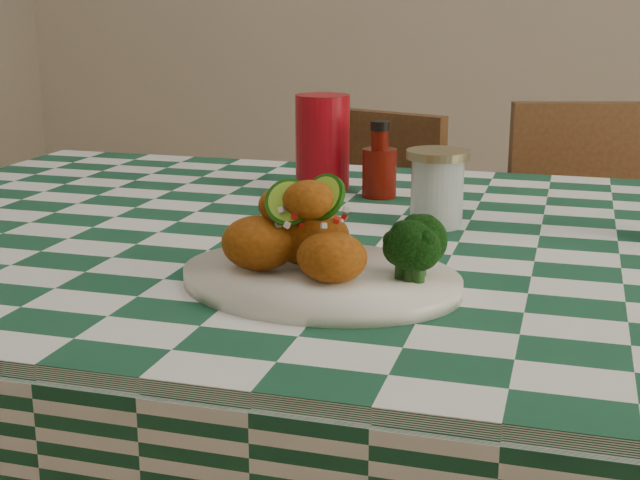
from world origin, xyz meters
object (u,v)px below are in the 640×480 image
(mason_jar, at_px, (437,188))
(plate, at_px, (320,279))
(wooden_chair_right, at_px, (614,319))
(wooden_chair_left, at_px, (325,306))
(red_tumbler, at_px, (322,142))
(ketchup_bottle, at_px, (380,159))
(fried_chicken_pile, at_px, (312,227))

(mason_jar, bearing_deg, plate, -104.37)
(wooden_chair_right, bearing_deg, plate, -127.45)
(wooden_chair_left, bearing_deg, red_tumbler, -55.40)
(red_tumbler, height_order, wooden_chair_right, red_tumbler)
(ketchup_bottle, bearing_deg, fried_chicken_pile, -86.50)
(ketchup_bottle, relative_size, wooden_chair_left, 0.15)
(plate, xyz_separation_m, wooden_chair_left, (-0.26, 0.93, -0.37))
(red_tumbler, xyz_separation_m, wooden_chair_right, (0.52, 0.45, -0.43))
(wooden_chair_left, bearing_deg, plate, -55.04)
(plate, bearing_deg, wooden_chair_right, 69.10)
(ketchup_bottle, bearing_deg, red_tumbler, 161.62)
(ketchup_bottle, distance_m, wooden_chair_right, 0.76)
(wooden_chair_right, bearing_deg, fried_chicken_pile, -127.95)
(red_tumbler, height_order, ketchup_bottle, red_tumbler)
(fried_chicken_pile, distance_m, mason_jar, 0.33)
(red_tumbler, relative_size, ketchup_bottle, 1.29)
(plate, xyz_separation_m, fried_chicken_pile, (-0.01, 0.00, 0.06))
(fried_chicken_pile, height_order, wooden_chair_left, fried_chicken_pile)
(plate, height_order, fried_chicken_pile, fried_chicken_pile)
(plate, relative_size, fried_chicken_pile, 2.01)
(mason_jar, relative_size, wooden_chair_left, 0.13)
(fried_chicken_pile, distance_m, wooden_chair_right, 1.12)
(fried_chicken_pile, xyz_separation_m, mason_jar, (0.09, 0.32, -0.01))
(wooden_chair_left, relative_size, wooden_chair_right, 0.97)
(ketchup_bottle, bearing_deg, wooden_chair_left, 116.14)
(red_tumbler, bearing_deg, mason_jar, -41.61)
(red_tumbler, relative_size, mason_jar, 1.46)
(plate, relative_size, wooden_chair_right, 0.37)
(fried_chicken_pile, bearing_deg, wooden_chair_left, 104.89)
(plate, xyz_separation_m, mason_jar, (0.08, 0.32, 0.05))
(fried_chicken_pile, distance_m, red_tumbler, 0.54)
(plate, relative_size, wooden_chair_left, 0.38)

